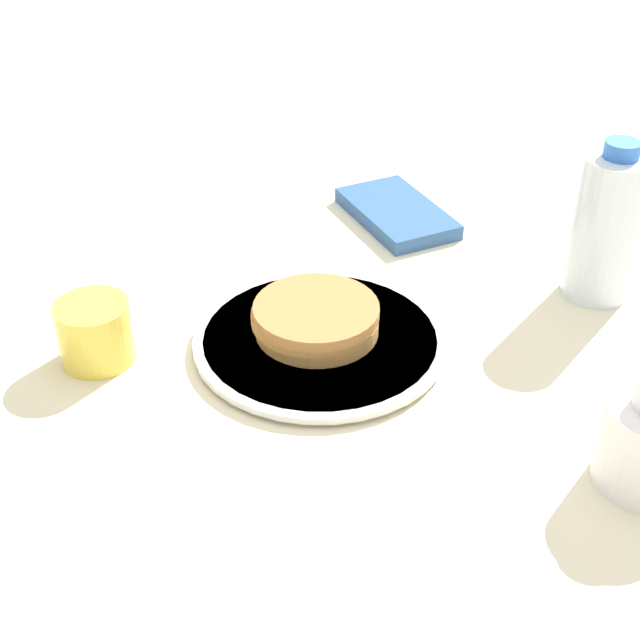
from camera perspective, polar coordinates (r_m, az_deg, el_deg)
ground_plane at (r=0.96m, az=-1.85°, el=-1.63°), size 4.00×4.00×0.00m
plate at (r=0.96m, az=-0.00°, el=-1.29°), size 0.27×0.27×0.01m
pancake_stack at (r=0.94m, az=-0.26°, el=0.07°), size 0.14×0.14×0.04m
juice_glass at (r=0.95m, az=-14.20°, el=-0.77°), size 0.08×0.08×0.07m
water_bottle_near at (r=1.05m, az=17.77°, el=5.81°), size 0.08×0.08×0.19m
napkin at (r=1.20m, az=4.93°, el=6.82°), size 0.18×0.13×0.02m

